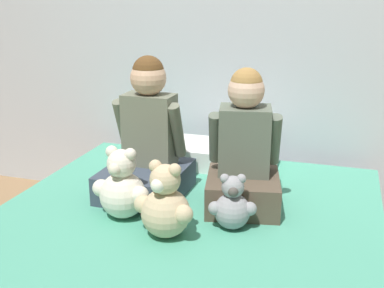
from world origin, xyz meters
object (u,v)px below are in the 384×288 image
teddy_bear_between_children (165,206)px  pillow_at_headboard (222,156)px  bed (172,275)px  child_on_left (148,145)px  child_on_right (244,153)px  teddy_bear_held_by_left_child (122,188)px  teddy_bear_held_by_right_child (232,206)px

teddy_bear_between_children → pillow_at_headboard: bearing=101.0°
bed → pillow_at_headboard: bearing=90.0°
child_on_left → child_on_right: (0.44, -0.00, 0.01)m
teddy_bear_held_by_left_child → pillow_at_headboard: (0.24, 0.72, -0.07)m
teddy_bear_held_by_left_child → child_on_right: bearing=36.1°
bed → pillow_at_headboard: 0.83m
teddy_bear_held_by_left_child → teddy_bear_held_by_right_child: bearing=10.0°
teddy_bear_between_children → pillow_at_headboard: 0.82m
child_on_left → bed: bearing=-54.5°
bed → child_on_right: (0.21, 0.34, 0.42)m
bed → teddy_bear_held_by_right_child: 0.37m
child_on_right → teddy_bear_held_by_left_child: bearing=-160.4°
child_on_left → pillow_at_headboard: size_ratio=1.11×
bed → child_on_right: 0.58m
child_on_left → teddy_bear_held_by_left_child: size_ratio=2.07×
teddy_bear_held_by_right_child → pillow_at_headboard: (-0.21, 0.68, -0.04)m
bed → teddy_bear_held_by_left_child: teddy_bear_held_by_left_child is taller
bed → child_on_left: 0.59m
child_on_right → pillow_at_headboard: bearing=103.4°
child_on_left → pillow_at_headboard: child_on_left is taller
teddy_bear_held_by_right_child → teddy_bear_between_children: teddy_bear_between_children is taller
child_on_right → child_on_left: bearing=168.2°
child_on_right → teddy_bear_held_by_left_child: (-0.44, -0.27, -0.11)m
child_on_left → teddy_bear_between_children: child_on_left is taller
child_on_left → teddy_bear_between_children: bearing=-57.7°
child_on_left → teddy_bear_held_by_left_child: 0.29m
child_on_right → teddy_bear_held_by_left_child: size_ratio=1.97×
teddy_bear_between_children → child_on_right: bearing=71.0°
bed → teddy_bear_held_by_left_child: (-0.24, 0.07, 0.31)m
teddy_bear_held_by_right_child → pillow_at_headboard: teddy_bear_held_by_right_child is taller
child_on_right → bed: bearing=-132.6°
child_on_left → teddy_bear_held_by_right_child: bearing=-26.2°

